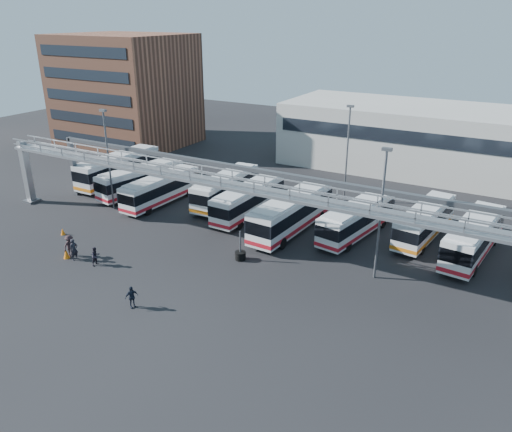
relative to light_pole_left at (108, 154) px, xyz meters
The scene contains 23 objects.
ground 18.78m from the light_pole_left, 26.57° to the right, with size 140.00×140.00×0.00m, color black.
gantry 16.14m from the light_pole_left, ahead, with size 51.40×5.15×7.10m.
apartment_building 28.52m from the light_pole_left, 129.29° to the left, with size 18.00×15.00×16.00m, color brown.
warehouse 41.07m from the light_pole_left, 46.97° to the left, with size 42.00×14.00×8.00m, color #9E9E99.
light_pole_left is the anchor object (origin of this frame).
light_pole_mid 28.02m from the light_pole_left, ahead, with size 0.70×0.35×10.21m.
light_pole_back 24.41m from the light_pole_left, 34.99° to the left, with size 0.70×0.35×10.21m.
bus_0 9.13m from the light_pole_left, 129.48° to the left, with size 2.71×11.54×3.50m.
bus_1 6.19m from the light_pole_left, 94.31° to the left, with size 4.32×10.65×3.15m.
bus_2 6.38m from the light_pole_left, 45.10° to the left, with size 2.70×10.20×3.08m.
bus_3 12.35m from the light_pole_left, 36.84° to the left, with size 2.87×10.53×3.17m.
bus_4 14.75m from the light_pole_left, 21.03° to the left, with size 2.69×10.39×3.14m.
bus_5 19.39m from the light_pole_left, 11.22° to the left, with size 3.40×11.61×3.48m.
bus_6 25.18m from the light_pole_left, 13.25° to the left, with size 4.13×10.51×3.11m.
bus_7 31.00m from the light_pole_left, 15.53° to the left, with size 3.48×10.29×3.06m.
bus_8 34.73m from the light_pole_left, 10.83° to the left, with size 3.70×10.94×3.26m.
pedestrian_a 12.67m from the light_pole_left, 60.87° to the right, with size 0.67×0.44×1.84m, color black.
pedestrian_b 13.70m from the light_pole_left, 51.72° to the right, with size 0.76×0.59×1.56m, color black.
pedestrian_c 12.05m from the light_pole_left, 63.84° to the right, with size 1.22×0.70×1.89m, color #2C1D20.
pedestrian_d 20.47m from the light_pole_left, 42.08° to the right, with size 0.95×0.40×1.63m, color black.
cone_left 12.65m from the light_pole_left, 64.94° to the right, with size 0.50×0.50×0.80m, color orange.
cone_right 9.11m from the light_pole_left, 83.69° to the right, with size 0.39×0.39×0.63m, color orange.
tire_stack 18.62m from the light_pole_left, 11.31° to the right, with size 0.89×0.89×2.55m.
Camera 1 is at (20.70, -26.73, 18.90)m, focal length 35.00 mm.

